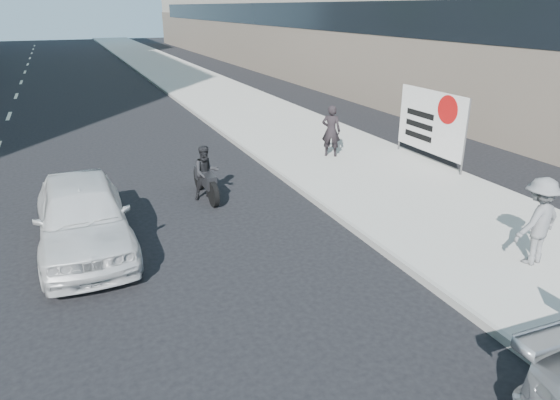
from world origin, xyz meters
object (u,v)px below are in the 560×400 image
protest_banner (431,122)px  pedestrian_woman (331,131)px  motorcycle (206,175)px  white_sedan_near (83,216)px  jogger (538,221)px

protest_banner → pedestrian_woman: bearing=145.3°
pedestrian_woman → protest_banner: size_ratio=0.54×
pedestrian_woman → motorcycle: bearing=57.4°
pedestrian_woman → white_sedan_near: pedestrian_woman is taller
pedestrian_woman → white_sedan_near: (-7.74, -3.65, -0.23)m
jogger → pedestrian_woman: jogger is taller
jogger → pedestrian_woman: 7.91m
pedestrian_woman → protest_banner: bearing=-178.2°
white_sedan_near → protest_banner: bearing=9.8°
jogger → pedestrian_woman: bearing=-98.2°
pedestrian_woman → motorcycle: (-4.65, -1.78, -0.34)m
jogger → pedestrian_woman: (0.01, 7.91, -0.01)m
protest_banner → motorcycle: protest_banner is taller
white_sedan_near → motorcycle: bearing=30.4°
protest_banner → motorcycle: (-7.16, -0.04, -0.76)m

